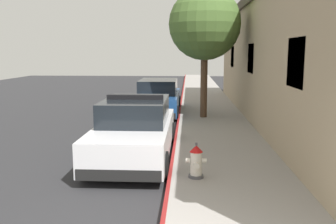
% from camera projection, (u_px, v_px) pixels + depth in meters
% --- Properties ---
extents(ground_plane, '(28.35, 60.00, 0.20)m').
position_uv_depth(ground_plane, '(61.00, 127.00, 14.47)').
color(ground_plane, '#2B2B2D').
extents(sidewalk_pavement, '(2.68, 60.00, 0.16)m').
position_uv_depth(sidewalk_pavement, '(214.00, 124.00, 14.11)').
color(sidewalk_pavement, gray).
rests_on(sidewalk_pavement, ground).
extents(curb_painted_edge, '(0.08, 60.00, 0.16)m').
position_uv_depth(curb_painted_edge, '(178.00, 123.00, 14.19)').
color(curb_painted_edge, maroon).
rests_on(curb_painted_edge, ground).
extents(storefront_building, '(5.74, 21.40, 5.01)m').
position_uv_depth(storefront_building, '(325.00, 60.00, 13.76)').
color(storefront_building, tan).
rests_on(storefront_building, ground).
extents(police_cruiser, '(1.94, 4.84, 1.68)m').
position_uv_depth(police_cruiser, '(135.00, 130.00, 9.77)').
color(police_cruiser, white).
rests_on(police_cruiser, ground).
extents(parked_car_silver_ahead, '(1.94, 4.84, 1.56)m').
position_uv_depth(parked_car_silver_ahead, '(158.00, 98.00, 16.72)').
color(parked_car_silver_ahead, navy).
rests_on(parked_car_silver_ahead, ground).
extents(fire_hydrant, '(0.44, 0.40, 0.76)m').
position_uv_depth(fire_hydrant, '(196.00, 162.00, 7.75)').
color(fire_hydrant, '#4C4C51').
rests_on(fire_hydrant, sidewalk_pavement).
extents(street_tree, '(2.87, 2.87, 5.17)m').
position_uv_depth(street_tree, '(205.00, 24.00, 14.56)').
color(street_tree, brown).
rests_on(street_tree, sidewalk_pavement).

